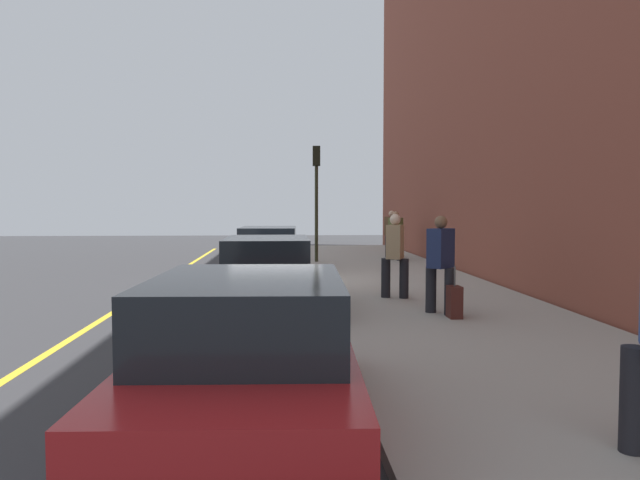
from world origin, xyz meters
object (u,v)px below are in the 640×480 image
at_px(parked_car_navy, 269,252).
at_px(pedestrian_tan_coat, 395,253).
at_px(pedestrian_brown_coat, 392,232).
at_px(pedestrian_navy_coat, 441,262).
at_px(rolling_suitcase, 454,302).
at_px(traffic_light_pole, 316,183).
at_px(parked_car_red, 250,359).
at_px(pedestrian_olive_coat, 396,234).
at_px(parked_car_black, 267,275).

distance_m(parked_car_navy, pedestrian_tan_coat, 5.93).
bearing_deg(pedestrian_brown_coat, parked_car_navy, 138.02).
relative_size(pedestrian_navy_coat, rolling_suitcase, 1.95).
relative_size(pedestrian_tan_coat, traffic_light_pole, 0.44).
relative_size(parked_car_red, rolling_suitcase, 4.80).
distance_m(parked_car_red, pedestrian_olive_coat, 17.11).
relative_size(parked_car_black, parked_car_navy, 1.04).
xyz_separation_m(parked_car_black, pedestrian_tan_coat, (0.85, -2.72, 0.35)).
xyz_separation_m(pedestrian_navy_coat, traffic_light_pole, (10.63, 1.67, 1.83)).
bearing_deg(pedestrian_navy_coat, pedestrian_olive_coat, -6.53).
bearing_deg(pedestrian_tan_coat, parked_car_navy, 28.54).
distance_m(pedestrian_olive_coat, pedestrian_tan_coat, 9.24).
bearing_deg(parked_car_navy, pedestrian_olive_coat, -49.61).
bearing_deg(parked_car_red, pedestrian_brown_coat, -14.29).
height_order(parked_car_navy, rolling_suitcase, parked_car_navy).
bearing_deg(parked_car_navy, parked_car_black, -179.01).
relative_size(parked_car_navy, rolling_suitcase, 4.79).
xyz_separation_m(parked_car_red, pedestrian_olive_coat, (16.52, -4.45, 0.35)).
height_order(parked_car_black, traffic_light_pole, traffic_light_pole).
bearing_deg(pedestrian_navy_coat, rolling_suitcase, -162.14).
bearing_deg(rolling_suitcase, traffic_light_pole, 9.31).
distance_m(parked_car_navy, pedestrian_brown_coat, 6.96).
relative_size(pedestrian_navy_coat, traffic_light_pole, 0.44).
height_order(parked_car_navy, pedestrian_brown_coat, pedestrian_brown_coat).
xyz_separation_m(traffic_light_pole, rolling_suitcase, (-11.06, -1.81, -2.51)).
xyz_separation_m(parked_car_red, parked_car_navy, (12.64, 0.11, -0.00)).
bearing_deg(pedestrian_navy_coat, pedestrian_tan_coat, 13.49).
xyz_separation_m(parked_car_navy, pedestrian_navy_coat, (-7.16, -3.30, 0.35)).
bearing_deg(pedestrian_brown_coat, rolling_suitcase, 174.59).
xyz_separation_m(parked_car_red, traffic_light_pole, (16.11, -1.51, 2.19)).
height_order(pedestrian_olive_coat, rolling_suitcase, pedestrian_olive_coat).
xyz_separation_m(parked_car_black, rolling_suitcase, (-1.55, -3.33, -0.32)).
distance_m(pedestrian_brown_coat, pedestrian_tan_coat, 10.52).
bearing_deg(pedestrian_olive_coat, pedestrian_brown_coat, -3.73).
relative_size(pedestrian_navy_coat, pedestrian_tan_coat, 1.00).
distance_m(parked_car_red, parked_car_black, 6.60).
relative_size(pedestrian_olive_coat, pedestrian_tan_coat, 0.99).
xyz_separation_m(pedestrian_navy_coat, pedestrian_brown_coat, (12.32, -1.35, 0.01)).
bearing_deg(pedestrian_olive_coat, rolling_suitcase, 174.41).
bearing_deg(pedestrian_tan_coat, traffic_light_pole, 7.90).
height_order(pedestrian_navy_coat, rolling_suitcase, pedestrian_navy_coat).
distance_m(pedestrian_navy_coat, pedestrian_brown_coat, 12.40).
bearing_deg(pedestrian_brown_coat, pedestrian_navy_coat, 173.76).
bearing_deg(parked_car_black, traffic_light_pole, -9.08).
distance_m(parked_car_black, parked_car_navy, 6.05).
relative_size(pedestrian_navy_coat, pedestrian_olive_coat, 1.01).
bearing_deg(pedestrian_brown_coat, pedestrian_tan_coat, 170.04).
relative_size(parked_car_navy, pedestrian_olive_coat, 2.48).
bearing_deg(rolling_suitcase, pedestrian_olive_coat, -5.59).
relative_size(parked_car_red, pedestrian_olive_coat, 2.48).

